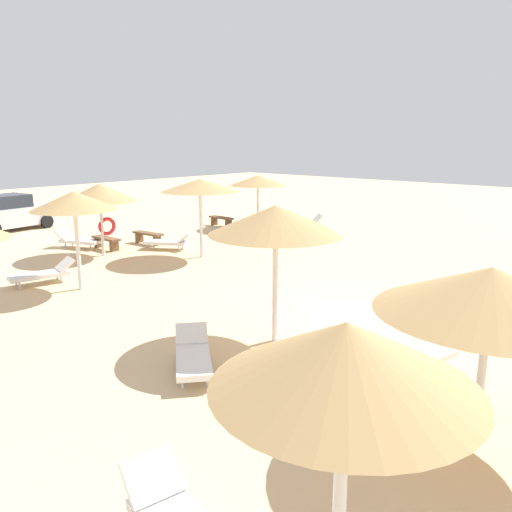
{
  "coord_description": "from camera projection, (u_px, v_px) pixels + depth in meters",
  "views": [
    {
      "loc": [
        -10.15,
        -6.1,
        4.32
      ],
      "look_at": [
        0.0,
        3.0,
        1.2
      ],
      "focal_mm": 36.02,
      "sensor_mm": 36.0,
      "label": 1
    }
  ],
  "objects": [
    {
      "name": "ground_plane",
      "position": [
        349.0,
        323.0,
        12.3
      ],
      "size": [
        80.0,
        80.0,
        0.0
      ],
      "primitive_type": "plane",
      "color": "#DBBA8C"
    },
    {
      "name": "parasol_0",
      "position": [
        346.0,
        358.0,
        4.05
      ],
      "size": [
        2.21,
        2.21,
        2.93
      ],
      "color": "silver",
      "rests_on": "ground"
    },
    {
      "name": "parasol_2",
      "position": [
        200.0,
        186.0,
        18.59
      ],
      "size": [
        2.86,
        2.86,
        2.9
      ],
      "color": "silver",
      "rests_on": "ground"
    },
    {
      "name": "parasol_3",
      "position": [
        100.0,
        193.0,
        18.89
      ],
      "size": [
        2.76,
        2.76,
        2.72
      ],
      "color": "silver",
      "rests_on": "ground"
    },
    {
      "name": "parasol_4",
      "position": [
        276.0,
        220.0,
        10.65
      ],
      "size": [
        2.85,
        2.85,
        2.99
      ],
      "color": "silver",
      "rests_on": "ground"
    },
    {
      "name": "parasol_5",
      "position": [
        490.0,
        291.0,
        6.92
      ],
      "size": [
        3.11,
        3.11,
        2.65
      ],
      "color": "silver",
      "rests_on": "ground"
    },
    {
      "name": "parasol_6",
      "position": [
        258.0,
        181.0,
        25.1
      ],
      "size": [
        2.83,
        2.83,
        2.58
      ],
      "color": "silver",
      "rests_on": "ground"
    },
    {
      "name": "parasol_7",
      "position": [
        74.0,
        201.0,
        14.53
      ],
      "size": [
        2.43,
        2.43,
        2.88
      ],
      "color": "silver",
      "rests_on": "ground"
    },
    {
      "name": "lounger_2",
      "position": [
        169.0,
        242.0,
        20.46
      ],
      "size": [
        1.57,
        1.94,
        0.7
      ],
      "color": "white",
      "rests_on": "ground"
    },
    {
      "name": "lounger_3",
      "position": [
        78.0,
        240.0,
        20.74
      ],
      "size": [
        1.33,
        1.99,
        0.72
      ],
      "color": "white",
      "rests_on": "ground"
    },
    {
      "name": "lounger_4",
      "position": [
        193.0,
        354.0,
        9.78
      ],
      "size": [
        1.71,
        1.89,
        0.63
      ],
      "color": "white",
      "rests_on": "ground"
    },
    {
      "name": "lounger_5",
      "position": [
        412.0,
        358.0,
        9.56
      ],
      "size": [
        1.95,
        1.03,
        0.79
      ],
      "color": "white",
      "rests_on": "ground"
    },
    {
      "name": "lounger_6",
      "position": [
        304.0,
        224.0,
        24.56
      ],
      "size": [
        1.87,
        1.64,
        0.78
      ],
      "color": "white",
      "rests_on": "ground"
    },
    {
      "name": "lounger_7",
      "position": [
        43.0,
        273.0,
        15.62
      ],
      "size": [
        1.98,
        1.02,
        0.7
      ],
      "color": "white",
      "rests_on": "ground"
    },
    {
      "name": "bench_0",
      "position": [
        148.0,
        236.0,
        21.49
      ],
      "size": [
        0.54,
        1.53,
        0.49
      ],
      "color": "brown",
      "rests_on": "ground"
    },
    {
      "name": "bench_1",
      "position": [
        221.0,
        220.0,
        25.78
      ],
      "size": [
        0.49,
        1.52,
        0.49
      ],
      "color": "brown",
      "rests_on": "ground"
    },
    {
      "name": "bench_2",
      "position": [
        106.0,
        241.0,
        20.45
      ],
      "size": [
        0.4,
        1.5,
        0.49
      ],
      "color": "brown",
      "rests_on": "ground"
    },
    {
      "name": "parked_car",
      "position": [
        9.0,
        213.0,
        24.6
      ],
      "size": [
        4.2,
        2.44,
        1.72
      ],
      "color": "silver",
      "rests_on": "ground"
    }
  ]
}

